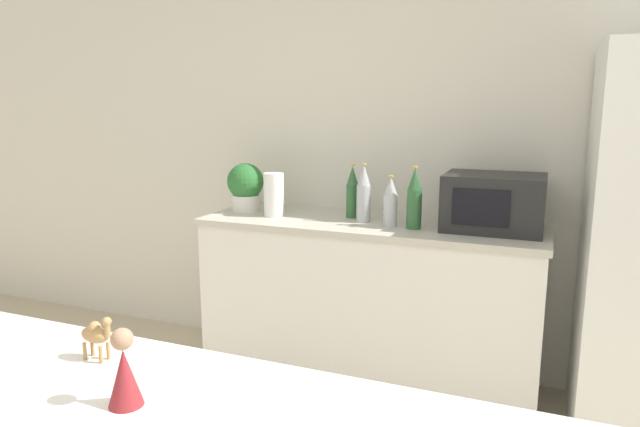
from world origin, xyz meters
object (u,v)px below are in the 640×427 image
paper_towel_roll (274,195)px  back_bottle_0 (352,192)px  back_bottle_2 (364,194)px  camel_figurine (96,334)px  potted_plant (246,186)px  wise_man_figurine_blue (124,373)px  back_bottle_3 (414,199)px  microwave (494,202)px  back_bottle_1 (391,202)px

paper_towel_roll → back_bottle_0: 0.44m
back_bottle_2 → camel_figurine: back_bottle_2 is taller
potted_plant → camel_figurine: bearing=-71.7°
potted_plant → wise_man_figurine_blue: size_ratio=1.63×
paper_towel_roll → back_bottle_0: bearing=16.1°
back_bottle_3 → wise_man_figurine_blue: back_bottle_3 is taller
microwave → back_bottle_0: (-0.75, 0.04, 0.00)m
back_bottle_0 → wise_man_figurine_blue: 2.08m
potted_plant → back_bottle_3: size_ratio=0.89×
wise_man_figurine_blue → back_bottle_2: bearing=92.9°
back_bottle_0 → camel_figurine: 1.92m
back_bottle_0 → wise_man_figurine_blue: size_ratio=1.70×
back_bottle_3 → camel_figurine: bearing=-102.8°
paper_towel_roll → microwave: microwave is taller
camel_figurine → paper_towel_roll: bearing=102.6°
paper_towel_roll → back_bottle_3: back_bottle_3 is taller
back_bottle_2 → wise_man_figurine_blue: 1.98m
paper_towel_roll → back_bottle_3: 0.80m
paper_towel_roll → microwave: bearing=4.0°
microwave → back_bottle_1: microwave is taller
microwave → camel_figurine: 2.03m
potted_plant → back_bottle_3: back_bottle_3 is taller
camel_figurine → back_bottle_3: bearing=77.2°
back_bottle_0 → wise_man_figurine_blue: (0.19, -2.07, -0.07)m
back_bottle_0 → camel_figurine: bearing=-90.7°
paper_towel_roll → back_bottle_0: (0.42, 0.12, 0.02)m
microwave → back_bottle_2: back_bottle_2 is taller
back_bottle_3 → camel_figurine: 1.81m
back_bottle_2 → wise_man_figurine_blue: size_ratio=1.82×
potted_plant → back_bottle_2: bearing=-2.7°
paper_towel_roll → wise_man_figurine_blue: (0.62, -1.95, -0.06)m
camel_figurine → wise_man_figurine_blue: (0.22, -0.15, 0.01)m
microwave → camel_figurine: (-0.78, -1.88, -0.08)m
paper_towel_roll → back_bottle_1: 0.68m
back_bottle_0 → back_bottle_1: 0.30m
back_bottle_3 → back_bottle_1: bearing=177.1°
paper_towel_roll → back_bottle_2: size_ratio=0.77×
potted_plant → wise_man_figurine_blue: bearing=-67.5°
back_bottle_1 → back_bottle_3: (0.12, -0.01, 0.03)m
back_bottle_1 → wise_man_figurine_blue: 1.92m
paper_towel_roll → microwave: 1.18m
wise_man_figurine_blue → back_bottle_3: bearing=84.5°
microwave → back_bottle_2: bearing=-175.6°
back_bottle_2 → potted_plant: bearing=177.3°
potted_plant → wise_man_figurine_blue: potted_plant is taller
camel_figurine → wise_man_figurine_blue: wise_man_figurine_blue is taller
microwave → back_bottle_0: back_bottle_0 is taller
paper_towel_roll → microwave: (1.18, 0.08, 0.02)m
back_bottle_1 → wise_man_figurine_blue: size_ratio=1.53×
back_bottle_2 → microwave: bearing=4.4°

